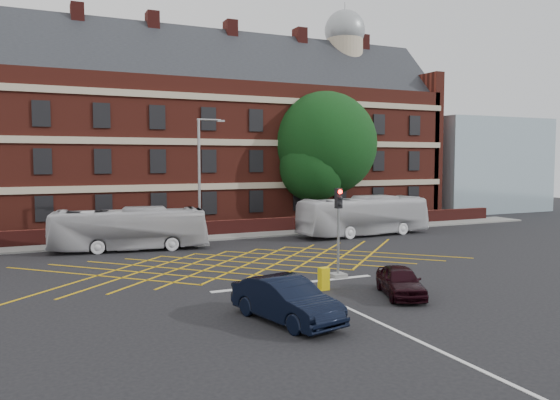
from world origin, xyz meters
name	(u,v)px	position (x,y,z in m)	size (l,w,h in m)	color
ground	(265,269)	(0.00, 0.00, 0.00)	(120.00, 120.00, 0.00)	black
victorian_building	(169,134)	(0.25, 22.00, 7.84)	(51.00, 12.17, 20.40)	maroon
boundary_wall	(195,229)	(0.00, 13.00, 0.55)	(56.00, 0.50, 1.10)	#4A1613
far_pavement	(199,238)	(0.00, 12.00, 0.06)	(60.00, 3.00, 0.12)	slate
glass_block	(472,165)	(34.00, 21.00, 5.00)	(14.00, 10.00, 10.00)	#99B2BF
box_junction_hatching	(251,263)	(0.00, 2.00, 0.01)	(11.50, 0.12, 0.02)	#CC990C
stop_line	(295,283)	(0.00, -3.50, 0.01)	(8.00, 0.30, 0.02)	silver
centre_line	(378,322)	(0.00, -10.00, 0.01)	(0.15, 14.00, 0.02)	silver
bus_left	(129,229)	(-5.32, 8.99, 1.33)	(2.23, 9.54, 2.66)	silver
bus_right	(364,216)	(11.61, 8.54, 1.46)	(2.45, 10.48, 2.92)	silver
car_navy	(286,300)	(-2.85, -8.60, 0.77)	(1.62, 4.65, 1.53)	black
car_maroon	(400,281)	(2.97, -7.33, 0.62)	(1.47, 3.65, 1.24)	black
deciduous_tree	(324,151)	(12.31, 15.84, 6.37)	(8.97, 8.97, 11.47)	black
traffic_light_near	(338,241)	(2.43, -3.21, 1.76)	(0.70, 0.70, 4.27)	slate
street_lamp	(200,203)	(-0.73, 9.05, 2.80)	(2.25, 1.00, 8.28)	slate
utility_cabinet	(324,279)	(0.60, -5.09, 0.49)	(0.41, 0.37, 0.97)	#D9BE0C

